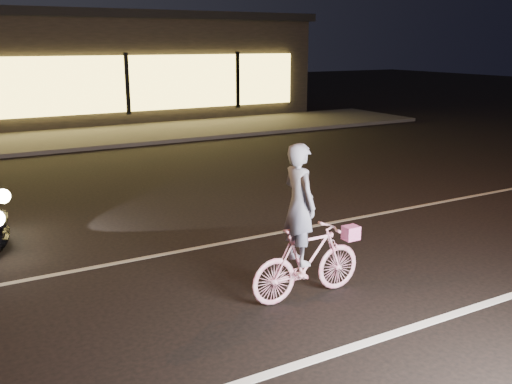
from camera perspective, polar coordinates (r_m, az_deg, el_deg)
ground at (r=6.63m, az=-11.25°, el=-13.09°), size 90.00×90.00×0.00m
lane_stripe_far at (r=8.39m, az=-15.65°, el=-7.21°), size 60.00×0.10×0.01m
sidewalk at (r=18.94m, az=-23.96°, el=4.37°), size 30.00×4.00×0.12m
cyclist at (r=6.95m, az=4.93°, el=-5.27°), size 1.55×0.53×1.95m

